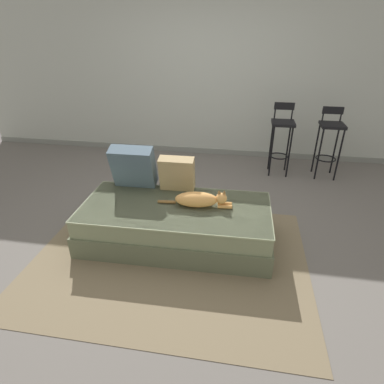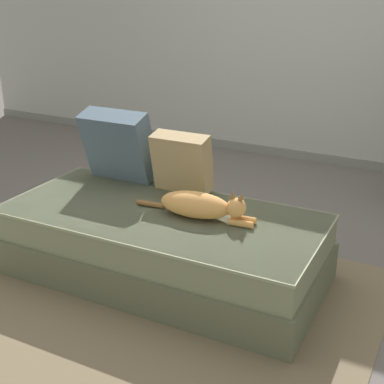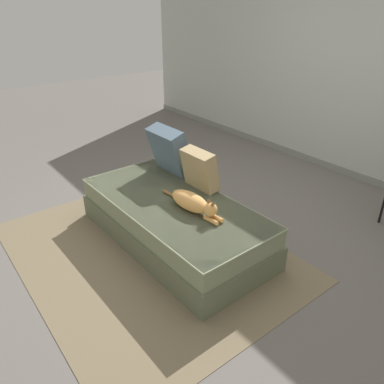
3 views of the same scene
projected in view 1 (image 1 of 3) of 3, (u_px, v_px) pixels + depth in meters
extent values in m
plane|color=#66605B|center=(184.00, 220.00, 3.72)|extent=(16.00, 16.00, 0.00)
cube|color=#B7BCB2|center=(209.00, 75.00, 5.08)|extent=(8.00, 0.10, 2.60)
cube|color=gray|center=(207.00, 151.00, 5.61)|extent=(8.00, 0.02, 0.09)
cube|color=#75664C|center=(170.00, 258.00, 3.10)|extent=(2.60, 2.00, 0.01)
cube|color=#636B50|center=(176.00, 231.00, 3.31)|extent=(1.91, 0.93, 0.23)
cube|color=gray|center=(176.00, 214.00, 3.22)|extent=(1.87, 0.89, 0.18)
cube|color=#98A47B|center=(175.00, 207.00, 3.18)|extent=(1.88, 0.91, 0.02)
cube|color=#4C6070|center=(133.00, 167.00, 3.44)|extent=(0.46, 0.30, 0.48)
cube|color=tan|center=(177.00, 174.00, 3.40)|extent=(0.37, 0.21, 0.39)
ellipsoid|color=tan|center=(196.00, 199.00, 3.14)|extent=(0.43, 0.21, 0.15)
sphere|color=tan|center=(221.00, 198.00, 3.12)|extent=(0.11, 0.11, 0.11)
cone|color=brown|center=(219.00, 191.00, 3.09)|extent=(0.03, 0.03, 0.04)
cone|color=brown|center=(224.00, 192.00, 3.08)|extent=(0.03, 0.03, 0.04)
cylinder|color=tan|center=(225.00, 207.00, 3.12)|extent=(0.14, 0.05, 0.04)
cylinder|color=tan|center=(225.00, 204.00, 3.18)|extent=(0.14, 0.05, 0.04)
cylinder|color=brown|center=(167.00, 202.00, 3.21)|extent=(0.18, 0.05, 0.03)
cylinder|color=black|center=(271.00, 152.00, 4.63)|extent=(0.02, 0.02, 0.75)
cylinder|color=black|center=(289.00, 153.00, 4.59)|extent=(0.02, 0.02, 0.75)
cylinder|color=black|center=(271.00, 146.00, 4.85)|extent=(0.02, 0.02, 0.75)
cylinder|color=black|center=(288.00, 147.00, 4.81)|extent=(0.02, 0.02, 0.75)
torus|color=black|center=(279.00, 156.00, 4.77)|extent=(0.27, 0.27, 0.02)
cube|color=black|center=(283.00, 123.00, 4.54)|extent=(0.32, 0.32, 0.04)
cylinder|color=black|center=(275.00, 114.00, 4.62)|extent=(0.02, 0.02, 0.23)
cylinder|color=black|center=(292.00, 114.00, 4.59)|extent=(0.02, 0.02, 0.23)
cube|color=black|center=(284.00, 106.00, 4.55)|extent=(0.28, 0.03, 0.10)
cylinder|color=black|center=(319.00, 155.00, 4.52)|extent=(0.02, 0.02, 0.75)
cylinder|color=black|center=(339.00, 156.00, 4.49)|extent=(0.02, 0.02, 0.75)
cylinder|color=black|center=(316.00, 148.00, 4.76)|extent=(0.02, 0.02, 0.75)
cylinder|color=black|center=(335.00, 149.00, 4.72)|extent=(0.02, 0.02, 0.75)
torus|color=black|center=(326.00, 158.00, 4.67)|extent=(0.29, 0.29, 0.02)
cube|color=black|center=(333.00, 125.00, 4.44)|extent=(0.32, 0.32, 0.04)
cylinder|color=black|center=(323.00, 117.00, 4.53)|extent=(0.02, 0.02, 0.19)
cylinder|color=black|center=(341.00, 118.00, 4.50)|extent=(0.02, 0.02, 0.19)
cube|color=black|center=(333.00, 110.00, 4.47)|extent=(0.28, 0.03, 0.10)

